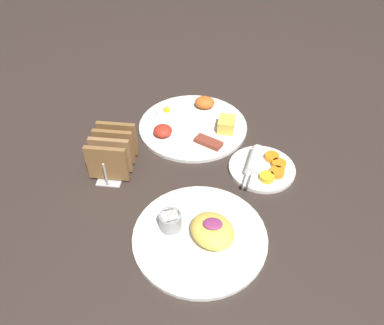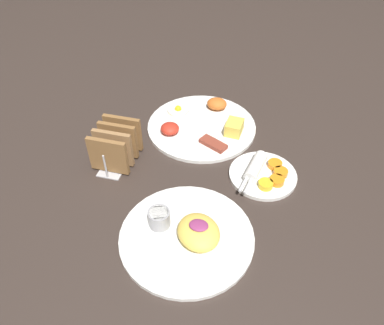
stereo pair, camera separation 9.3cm
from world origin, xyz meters
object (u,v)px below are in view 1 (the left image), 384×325
plate_foreground (201,234)px  plate_breakfast (194,124)px  plate_condiments (262,167)px  toast_rack (113,152)px

plate_foreground → plate_breakfast: bearing=98.8°
plate_foreground → plate_condiments: bearing=59.7°
plate_breakfast → plate_condiments: plate_breakfast is taller
toast_rack → plate_condiments: bearing=4.8°
plate_condiments → toast_rack: (-0.37, -0.03, 0.04)m
plate_breakfast → toast_rack: (-0.18, -0.19, 0.04)m
plate_breakfast → toast_rack: bearing=-133.4°
plate_condiments → plate_foreground: plate_foreground is taller
plate_breakfast → toast_rack: toast_rack is taller
plate_breakfast → plate_condiments: size_ratio=1.77×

